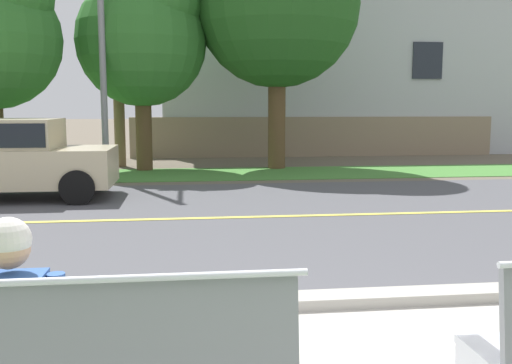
{
  "coord_description": "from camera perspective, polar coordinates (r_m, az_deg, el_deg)",
  "views": [
    {
      "loc": [
        -1.06,
        -2.45,
        1.79
      ],
      "look_at": [
        -0.35,
        3.37,
        1.0
      ],
      "focal_mm": 39.91,
      "sensor_mm": 36.0,
      "label": 1
    }
  ],
  "objects": [
    {
      "name": "ground_plane",
      "position": [
        10.65,
        -1.19,
        -2.01
      ],
      "size": [
        140.0,
        140.0,
        0.0
      ],
      "primitive_type": "plane",
      "color": "#665B4C"
    },
    {
      "name": "curb_edge",
      "position": [
        5.21,
        5.28,
        -11.8
      ],
      "size": [
        44.0,
        0.3,
        0.11
      ],
      "primitive_type": "cube",
      "color": "#ADA89E",
      "rests_on": "ground_plane"
    },
    {
      "name": "street_asphalt",
      "position": [
        9.19,
        -0.24,
        -3.55
      ],
      "size": [
        52.0,
        8.0,
        0.01
      ],
      "primitive_type": "cube",
      "color": "#515156",
      "rests_on": "ground_plane"
    },
    {
      "name": "road_centre_line",
      "position": [
        9.19,
        -0.24,
        -3.52
      ],
      "size": [
        48.0,
        0.14,
        0.01
      ],
      "primitive_type": "cube",
      "color": "#E0CC4C",
      "rests_on": "ground_plane"
    },
    {
      "name": "far_verge_grass",
      "position": [
        15.01,
        -2.91,
        0.83
      ],
      "size": [
        48.0,
        2.8,
        0.02
      ],
      "primitive_type": "cube",
      "color": "#478438",
      "rests_on": "ground_plane"
    },
    {
      "name": "seated_person_blue",
      "position": [
        3.25,
        -22.69,
        -12.99
      ],
      "size": [
        0.52,
        0.68,
        1.25
      ],
      "color": "#333D56",
      "rests_on": "ground_plane"
    },
    {
      "name": "shade_tree_left",
      "position": [
        16.13,
        -11.04,
        14.57
      ],
      "size": [
        3.52,
        3.52,
        5.81
      ],
      "color": "brown",
      "rests_on": "ground_plane"
    },
    {
      "name": "garden_wall",
      "position": [
        20.41,
        6.02,
        4.55
      ],
      "size": [
        13.0,
        0.36,
        1.4
      ],
      "primitive_type": "cube",
      "color": "gray",
      "rests_on": "ground_plane"
    },
    {
      "name": "house_across_street",
      "position": [
        23.81,
        7.02,
        11.54
      ],
      "size": [
        14.04,
        6.91,
        6.77
      ],
      "color": "#B7BCC1",
      "rests_on": "ground_plane"
    }
  ]
}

